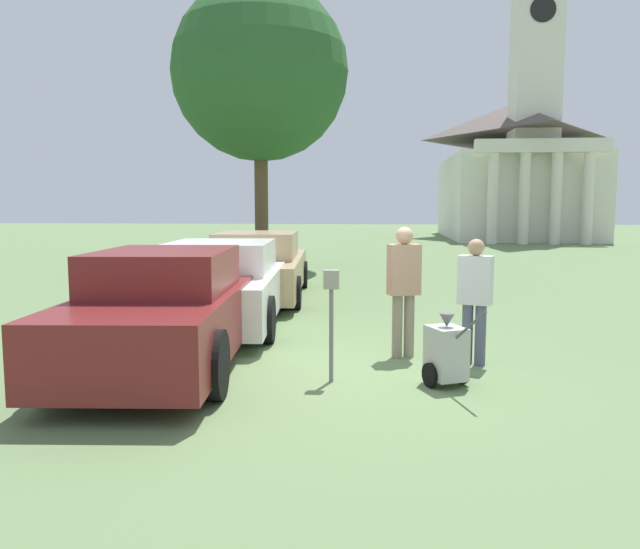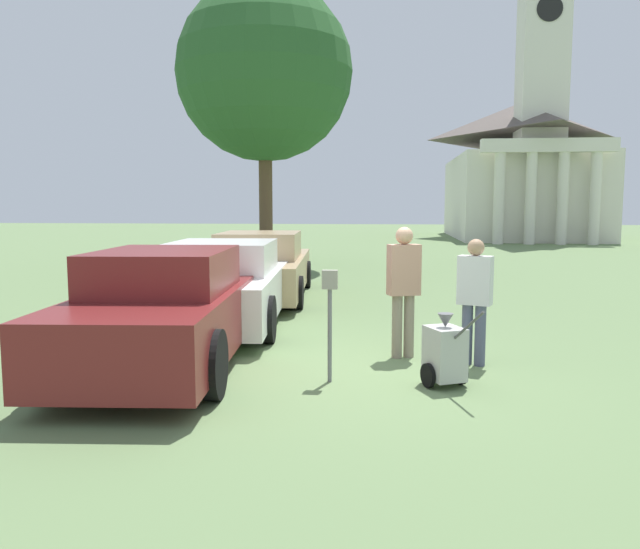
# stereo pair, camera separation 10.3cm
# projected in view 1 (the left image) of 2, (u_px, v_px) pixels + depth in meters

# --- Properties ---
(ground_plane) EXTENTS (120.00, 120.00, 0.00)m
(ground_plane) POSITION_uv_depth(u_px,v_px,m) (339.00, 373.00, 7.73)
(ground_plane) COLOR #607A4C
(parked_car_maroon) EXTENTS (2.23, 5.05, 1.50)m
(parked_car_maroon) POSITION_uv_depth(u_px,v_px,m) (169.00, 310.00, 8.07)
(parked_car_maroon) COLOR maroon
(parked_car_maroon) RESTS_ON ground_plane
(parked_car_white) EXTENTS (2.34, 5.16, 1.45)m
(parked_car_white) POSITION_uv_depth(u_px,v_px,m) (223.00, 285.00, 10.84)
(parked_car_white) COLOR silver
(parked_car_white) RESTS_ON ground_plane
(parked_car_tan) EXTENTS (2.37, 5.41, 1.47)m
(parked_car_tan) POSITION_uv_depth(u_px,v_px,m) (258.00, 267.00, 13.94)
(parked_car_tan) COLOR tan
(parked_car_tan) RESTS_ON ground_plane
(parking_meter) EXTENTS (0.18, 0.09, 1.32)m
(parking_meter) POSITION_uv_depth(u_px,v_px,m) (331.00, 304.00, 7.23)
(parking_meter) COLOR slate
(parking_meter) RESTS_ON ground_plane
(person_worker) EXTENTS (0.47, 0.34, 1.78)m
(person_worker) POSITION_uv_depth(u_px,v_px,m) (404.00, 283.00, 8.40)
(person_worker) COLOR gray
(person_worker) RESTS_ON ground_plane
(person_supervisor) EXTENTS (0.47, 0.36, 1.64)m
(person_supervisor) POSITION_uv_depth(u_px,v_px,m) (475.00, 294.00, 8.03)
(person_supervisor) COLOR #515670
(person_supervisor) RESTS_ON ground_plane
(equipment_cart) EXTENTS (0.61, 0.98, 1.00)m
(equipment_cart) POSITION_uv_depth(u_px,v_px,m) (446.00, 353.00, 7.13)
(equipment_cart) COLOR #B2B2AD
(equipment_cart) RESTS_ON ground_plane
(church) EXTENTS (8.25, 13.90, 22.31)m
(church) POSITION_uv_depth(u_px,v_px,m) (516.00, 154.00, 38.63)
(church) COLOR silver
(church) RESTS_ON ground_plane
(shade_tree) EXTENTS (5.65, 5.65, 9.12)m
(shade_tree) POSITION_uv_depth(u_px,v_px,m) (260.00, 73.00, 19.94)
(shade_tree) COLOR brown
(shade_tree) RESTS_ON ground_plane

